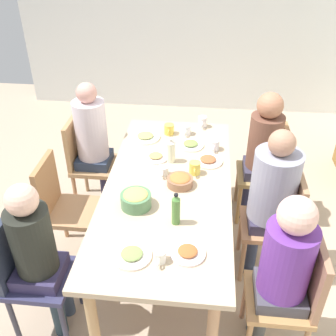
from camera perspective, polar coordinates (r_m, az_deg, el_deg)
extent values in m
plane|color=tan|center=(3.44, 0.00, -12.78)|extent=(7.18, 7.18, 0.00)
cube|color=silver|center=(5.54, 3.61, 21.25)|extent=(0.12, 4.65, 2.60)
cube|color=#C5AC8A|center=(2.94, 0.00, -2.75)|extent=(2.04, 0.92, 0.04)
cylinder|color=tan|center=(3.95, -3.80, 1.03)|extent=(0.07, 0.07, 0.73)
cylinder|color=tan|center=(2.64, -10.70, -21.01)|extent=(0.07, 0.07, 0.73)
cylinder|color=tan|center=(3.91, 6.73, 0.42)|extent=(0.07, 0.07, 0.73)
cylinder|color=tan|center=(2.57, 6.33, -22.63)|extent=(0.07, 0.07, 0.73)
cube|color=#B07D57|center=(3.17, 13.98, -7.99)|extent=(0.40, 0.40, 0.04)
cylinder|color=#B4824C|center=(3.23, 16.79, -13.08)|extent=(0.04, 0.04, 0.43)
cylinder|color=#AB7A5A|center=(3.47, 16.01, -9.01)|extent=(0.04, 0.04, 0.43)
cylinder|color=#A37652|center=(3.18, 10.62, -12.94)|extent=(0.04, 0.04, 0.43)
cylinder|color=#B47A54|center=(3.42, 10.35, -8.80)|extent=(0.04, 0.04, 0.43)
cube|color=#AC7E58|center=(3.05, 17.92, -4.80)|extent=(0.38, 0.04, 0.45)
cylinder|color=#2A334B|center=(3.24, 11.82, -11.70)|extent=(0.09, 0.09, 0.45)
cylinder|color=navy|center=(3.35, 11.64, -9.76)|extent=(0.09, 0.09, 0.45)
cube|color=#312C43|center=(3.13, 14.13, -7.17)|extent=(0.30, 0.30, 0.10)
cylinder|color=#8F90A5|center=(2.93, 14.98, -2.46)|extent=(0.34, 0.34, 0.54)
sphere|color=#AB795E|center=(2.75, 16.03, 3.47)|extent=(0.19, 0.19, 0.19)
cube|color=tan|center=(2.70, 15.44, -17.61)|extent=(0.40, 0.40, 0.04)
cylinder|color=#A3834A|center=(3.01, 17.72, -17.79)|extent=(0.04, 0.04, 0.43)
cylinder|color=tan|center=(2.95, 10.95, -17.74)|extent=(0.04, 0.04, 0.43)
cube|color=#A47557|center=(2.57, 20.32, -14.25)|extent=(0.38, 0.04, 0.45)
cylinder|color=#404342|center=(2.80, 12.79, -21.63)|extent=(0.09, 0.09, 0.45)
cylinder|color=#3E464B|center=(2.90, 12.53, -19.03)|extent=(0.09, 0.09, 0.45)
cube|color=#43434C|center=(2.65, 15.64, -16.79)|extent=(0.30, 0.30, 0.10)
cylinder|color=#663294|center=(2.45, 16.67, -12.49)|extent=(0.30, 0.30, 0.47)
sphere|color=beige|center=(2.22, 18.06, -6.48)|extent=(0.22, 0.22, 0.22)
cube|color=#323256|center=(2.84, -17.61, -14.83)|extent=(0.40, 0.40, 0.04)
cylinder|color=#362F46|center=(3.16, -18.72, -14.83)|extent=(0.04, 0.04, 0.43)
cylinder|color=#373743|center=(2.98, -21.26, -19.57)|extent=(0.04, 0.04, 0.43)
cylinder|color=#343647|center=(3.05, -12.65, -15.77)|extent=(0.04, 0.04, 0.43)
cylinder|color=#37384D|center=(2.86, -14.72, -20.84)|extent=(0.04, 0.04, 0.43)
cube|color=#2D3548|center=(2.75, -21.98, -10.92)|extent=(0.38, 0.04, 0.45)
cylinder|color=#2C384A|center=(3.01, -14.50, -16.73)|extent=(0.09, 0.09, 0.45)
cylinder|color=#263843|center=(2.92, -15.53, -19.09)|extent=(0.09, 0.09, 0.45)
cube|color=#352F55|center=(2.79, -17.82, -14.01)|extent=(0.30, 0.30, 0.10)
cylinder|color=#252721|center=(2.60, -18.89, -9.82)|extent=(0.26, 0.26, 0.46)
sphere|color=beige|center=(2.40, -20.25, -4.30)|extent=(0.19, 0.19, 0.19)
cube|color=tan|center=(3.28, -13.41, -6.11)|extent=(0.40, 0.40, 0.04)
cylinder|color=#A97A52|center=(3.60, -14.72, -6.90)|extent=(0.04, 0.04, 0.43)
cylinder|color=#AB8255|center=(3.37, -16.56, -10.61)|extent=(0.04, 0.04, 0.43)
cylinder|color=#A48054|center=(3.50, -9.45, -7.43)|extent=(0.04, 0.04, 0.43)
cylinder|color=#B2774A|center=(3.27, -10.91, -11.31)|extent=(0.04, 0.04, 0.43)
cube|color=#AD7648|center=(3.21, -17.01, -2.57)|extent=(0.38, 0.04, 0.45)
cube|color=#A58751|center=(3.70, 12.97, -0.99)|extent=(0.40, 0.40, 0.04)
cylinder|color=tan|center=(3.72, 15.35, -5.47)|extent=(0.04, 0.04, 0.43)
cylinder|color=tan|center=(3.99, 14.78, -2.40)|extent=(0.04, 0.04, 0.43)
cylinder|color=#B2834A|center=(3.68, 10.11, -5.22)|extent=(0.04, 0.04, 0.43)
cylinder|color=tan|center=(3.95, 9.91, -2.13)|extent=(0.04, 0.04, 0.43)
cube|color=#B6794A|center=(3.60, 16.27, 1.92)|extent=(0.38, 0.04, 0.45)
cylinder|color=#2A2E50|center=(3.75, 11.14, -4.30)|extent=(0.09, 0.09, 0.45)
cylinder|color=#27384E|center=(3.87, 11.01, -2.84)|extent=(0.09, 0.09, 0.45)
cube|color=#343146|center=(3.67, 13.08, -0.22)|extent=(0.30, 0.30, 0.10)
cylinder|color=brown|center=(3.52, 13.68, 3.70)|extent=(0.28, 0.28, 0.48)
sphere|color=#AF7153|center=(3.37, 14.45, 8.68)|extent=(0.22, 0.22, 0.22)
cube|color=tan|center=(3.80, -10.38, 0.40)|extent=(0.40, 0.40, 0.04)
cylinder|color=#A37E59|center=(4.11, -11.75, -0.79)|extent=(0.04, 0.04, 0.43)
cylinder|color=#B17C55|center=(3.85, -13.13, -3.64)|extent=(0.04, 0.04, 0.43)
cylinder|color=tan|center=(4.02, -7.11, -1.09)|extent=(0.04, 0.04, 0.43)
cylinder|color=#A97A5A|center=(3.76, -8.19, -4.04)|extent=(0.04, 0.04, 0.43)
cube|color=tan|center=(3.73, -13.41, 3.57)|extent=(0.38, 0.04, 0.45)
cylinder|color=#2C3647|center=(3.96, -8.38, -1.65)|extent=(0.09, 0.09, 0.45)
cylinder|color=#2B2A4E|center=(3.84, -8.92, -3.02)|extent=(0.09, 0.09, 0.45)
cube|color=#29364E|center=(3.77, -10.47, 1.16)|extent=(0.30, 0.30, 0.10)
cylinder|color=silver|center=(3.61, -10.99, 5.42)|extent=(0.28, 0.28, 0.54)
sphere|color=#D59788|center=(3.46, -11.61, 10.49)|extent=(0.18, 0.18, 0.18)
cylinder|color=white|center=(2.40, -5.19, -12.41)|extent=(0.23, 0.23, 0.01)
ellipsoid|color=#84A254|center=(2.38, -5.21, -12.08)|extent=(0.13, 0.13, 0.02)
cylinder|color=white|center=(3.52, -3.26, 4.41)|extent=(0.26, 0.26, 0.01)
ellipsoid|color=tan|center=(3.51, -3.27, 4.69)|extent=(0.14, 0.14, 0.02)
cylinder|color=white|center=(3.23, -1.78, 1.50)|extent=(0.20, 0.20, 0.01)
ellipsoid|color=tan|center=(3.22, -1.78, 1.79)|extent=(0.11, 0.11, 0.02)
cylinder|color=white|center=(2.40, 2.83, -12.10)|extent=(0.21, 0.21, 0.01)
ellipsoid|color=#AE5E2E|center=(2.39, 2.84, -11.78)|extent=(0.12, 0.12, 0.02)
cylinder|color=white|center=(3.20, 5.74, 1.00)|extent=(0.23, 0.23, 0.01)
ellipsoid|color=#AD5C36|center=(3.19, 5.76, 1.29)|extent=(0.13, 0.13, 0.02)
cylinder|color=silver|center=(3.40, 3.25, 3.28)|extent=(0.22, 0.22, 0.01)
ellipsoid|color=olive|center=(3.39, 3.26, 3.56)|extent=(0.12, 0.12, 0.02)
cylinder|color=#8F6146|center=(2.91, 1.73, -1.96)|extent=(0.19, 0.19, 0.06)
ellipsoid|color=#BA6F37|center=(2.89, 1.74, -1.46)|extent=(0.15, 0.15, 0.04)
cylinder|color=#517F54|center=(2.72, -4.62, -4.64)|extent=(0.21, 0.21, 0.10)
ellipsoid|color=tan|center=(2.69, -4.67, -3.82)|extent=(0.17, 0.17, 0.04)
cylinder|color=white|center=(3.57, 2.57, 5.54)|extent=(0.09, 0.09, 0.09)
torus|color=white|center=(3.52, 2.50, 5.12)|extent=(0.05, 0.01, 0.05)
cylinder|color=white|center=(2.34, -1.22, -12.51)|extent=(0.07, 0.07, 0.08)
torus|color=white|center=(2.31, -1.37, -13.39)|extent=(0.05, 0.01, 0.05)
cylinder|color=#E9CF50|center=(3.04, 3.86, 0.03)|extent=(0.09, 0.09, 0.10)
torus|color=#E1CD4F|center=(2.99, 3.81, -0.55)|extent=(0.05, 0.01, 0.05)
cylinder|color=white|center=(3.02, -0.67, -0.39)|extent=(0.08, 0.08, 0.07)
torus|color=white|center=(2.98, -0.79, -0.92)|extent=(0.05, 0.01, 0.05)
cylinder|color=#E0C349|center=(3.57, 0.16, 5.59)|extent=(0.09, 0.09, 0.09)
torus|color=#DFBD4B|center=(3.52, 0.07, 5.17)|extent=(0.05, 0.01, 0.05)
cylinder|color=white|center=(3.35, 6.58, 3.33)|extent=(0.09, 0.09, 0.09)
torus|color=white|center=(3.31, 6.57, 2.84)|extent=(0.05, 0.01, 0.05)
cylinder|color=white|center=(3.70, 4.95, 6.62)|extent=(0.08, 0.08, 0.10)
torus|color=white|center=(3.65, 4.92, 6.24)|extent=(0.05, 0.01, 0.05)
cylinder|color=silver|center=(3.15, 0.42, 2.29)|extent=(0.07, 0.07, 0.17)
cone|color=silver|center=(3.10, 0.43, 3.86)|extent=(0.06, 0.06, 0.03)
cylinder|color=white|center=(3.09, 0.43, 4.18)|extent=(0.03, 0.03, 0.01)
cylinder|color=#4F813A|center=(2.55, 1.14, -6.22)|extent=(0.06, 0.06, 0.19)
cone|color=#51883D|center=(2.48, 1.17, -4.25)|extent=(0.05, 0.05, 0.03)
cylinder|color=black|center=(2.46, 1.17, -3.88)|extent=(0.03, 0.03, 0.01)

